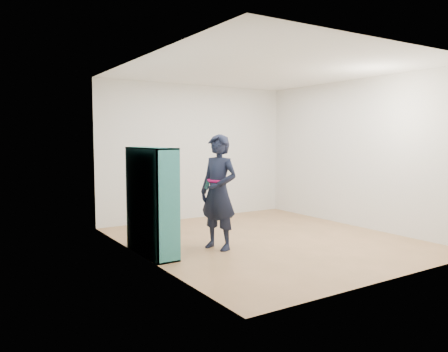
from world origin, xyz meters
TOP-DOWN VIEW (x-y plane):
  - floor at (0.00, 0.00)m, footprint 4.50×4.50m
  - ceiling at (0.00, 0.00)m, footprint 4.50×4.50m
  - wall_left at (-2.00, 0.00)m, footprint 0.02×4.50m
  - wall_right at (2.00, 0.00)m, footprint 0.02×4.50m
  - wall_back at (0.00, 2.25)m, footprint 4.00×0.02m
  - wall_front at (0.00, -2.25)m, footprint 4.00×0.02m
  - bookshelf at (-1.86, 0.18)m, footprint 0.32×1.09m
  - person at (-0.92, -0.06)m, footprint 0.57×0.69m
  - smartphone at (-1.09, -0.03)m, footprint 0.04×0.10m

SIDE VIEW (x-z plane):
  - floor at x=0.00m, z-range 0.00..0.00m
  - bookshelf at x=-1.86m, z-range -0.02..1.43m
  - person at x=-0.92m, z-range 0.00..1.63m
  - smartphone at x=-1.09m, z-range 0.85..0.99m
  - wall_left at x=-2.00m, z-range 0.00..2.60m
  - wall_right at x=2.00m, z-range 0.00..2.60m
  - wall_back at x=0.00m, z-range 0.00..2.60m
  - wall_front at x=0.00m, z-range 0.00..2.60m
  - ceiling at x=0.00m, z-range 2.60..2.60m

